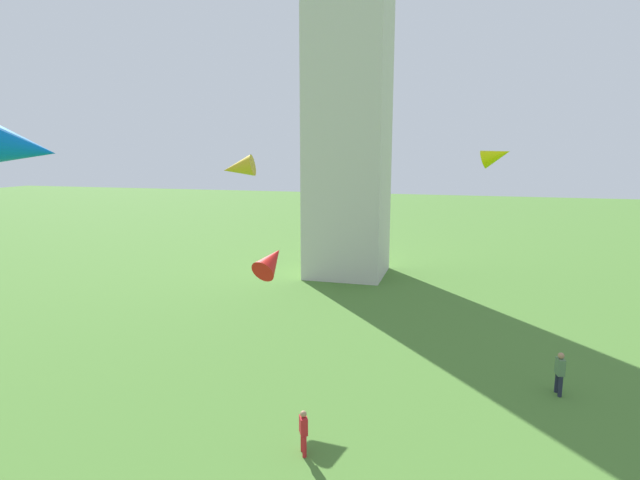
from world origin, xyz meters
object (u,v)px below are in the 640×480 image
kite_flying_1 (238,168)px  kite_flying_4 (17,147)px  kite_flying_0 (271,261)px  kite_flying_2 (496,155)px  person_3 (303,430)px  person_2 (560,371)px

kite_flying_1 → kite_flying_4: (-5.21, -4.27, 0.70)m
kite_flying_0 → kite_flying_2: 14.13m
kite_flying_4 → person_3: bearing=-104.7°
kite_flying_1 → kite_flying_4: bearing=-61.2°
kite_flying_4 → kite_flying_2: bearing=-70.8°
person_2 → kite_flying_0: kite_flying_0 is taller
person_3 → kite_flying_2: bearing=128.7°
person_3 → kite_flying_4: (-8.22, -2.27, 9.20)m
person_2 → person_3: bearing=117.6°
person_3 → kite_flying_0: (-3.18, 5.45, 4.39)m
kite_flying_0 → person_3: bearing=132.7°
person_3 → kite_flying_1: bearing=-151.5°
kite_flying_0 → kite_flying_1: size_ratio=1.54×
kite_flying_4 → kite_flying_1: bearing=-80.8°
person_2 → kite_flying_2: 12.06m
kite_flying_0 → kite_flying_1: bearing=105.2°
person_3 → kite_flying_2: size_ratio=0.82×
kite_flying_0 → kite_flying_1: 5.37m
person_3 → kite_flying_2: 18.41m
person_3 → kite_flying_0: bearing=-177.7°
person_3 → kite_flying_0: size_ratio=0.76×
kite_flying_4 → person_2: bearing=-92.2°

